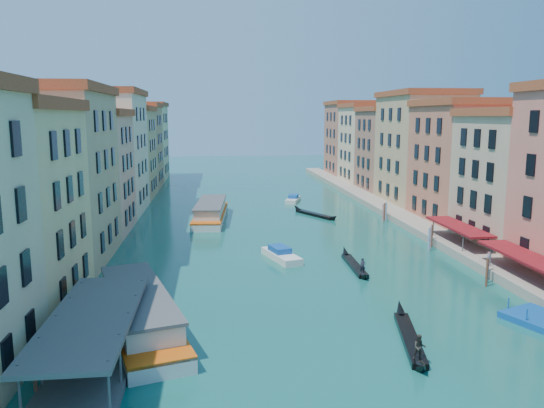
{
  "coord_description": "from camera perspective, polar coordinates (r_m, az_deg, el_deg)",
  "views": [
    {
      "loc": [
        -7.95,
        -22.23,
        16.51
      ],
      "look_at": [
        -0.24,
        46.28,
        5.04
      ],
      "focal_mm": 35.0,
      "sensor_mm": 36.0,
      "label": 1
    }
  ],
  "objects": [
    {
      "name": "vaporetto_stop",
      "position": [
        38.26,
        -18.61,
        -14.27
      ],
      "size": [
        5.4,
        16.4,
        3.65
      ],
      "color": "#515153",
      "rests_on": "ground"
    },
    {
      "name": "gondola_far",
      "position": [
        89.18,
        4.5,
        -1.02
      ],
      "size": [
        6.33,
        11.14,
        1.71
      ],
      "rotation": [
        0.0,
        0.0,
        0.48
      ],
      "color": "black",
      "rests_on": "ground"
    },
    {
      "name": "motorboat_far",
      "position": [
        103.2,
        2.28,
        0.53
      ],
      "size": [
        3.95,
        6.78,
        1.34
      ],
      "rotation": [
        0.0,
        0.0,
        -0.32
      ],
      "color": "silver",
      "rests_on": "ground"
    },
    {
      "name": "motorboat_mid",
      "position": [
        62.03,
        0.98,
        -5.45
      ],
      "size": [
        4.17,
        7.34,
        1.45
      ],
      "rotation": [
        0.0,
        0.0,
        0.3
      ],
      "color": "white",
      "rests_on": "ground"
    },
    {
      "name": "restaurant_awnings",
      "position": [
        56.01,
        26.52,
        -5.54
      ],
      "size": [
        3.2,
        44.55,
        3.12
      ],
      "color": "maroon",
      "rests_on": "ground"
    },
    {
      "name": "vaporetto_near",
      "position": [
        44.18,
        -14.15,
        -10.97
      ],
      "size": [
        9.77,
        20.02,
        2.91
      ],
      "rotation": [
        0.0,
        0.0,
        0.29
      ],
      "color": "silver",
      "rests_on": "ground"
    },
    {
      "name": "gondola_fore",
      "position": [
        59.53,
        8.84,
        -6.39
      ],
      "size": [
        1.3,
        11.28,
        2.25
      ],
      "rotation": [
        0.0,
        0.0,
        -0.03
      ],
      "color": "black",
      "rests_on": "ground"
    },
    {
      "name": "quay",
      "position": [
        93.61,
        12.34,
        -0.62
      ],
      "size": [
        4.0,
        140.0,
        1.0
      ],
      "primitive_type": "cube",
      "color": "gray",
      "rests_on": "ground"
    },
    {
      "name": "mooring_poles_left",
      "position": [
        38.91,
        -22.31,
        -14.3
      ],
      "size": [
        0.24,
        8.24,
        3.2
      ],
      "color": "brown",
      "rests_on": "ground"
    },
    {
      "name": "gondola_right",
      "position": [
        41.46,
        14.65,
        -13.65
      ],
      "size": [
        3.42,
        12.06,
        2.42
      ],
      "rotation": [
        0.0,
        0.0,
        -0.21
      ],
      "color": "black",
      "rests_on": "ground"
    },
    {
      "name": "right_bank_palazzos",
      "position": [
        95.36,
        17.11,
        4.96
      ],
      "size": [
        12.8,
        128.4,
        21.0
      ],
      "color": "brown",
      "rests_on": "ground"
    },
    {
      "name": "mooring_poles_right",
      "position": [
        59.72,
        20.88,
        -5.94
      ],
      "size": [
        1.44,
        54.24,
        3.2
      ],
      "color": "brown",
      "rests_on": "ground"
    },
    {
      "name": "left_bank_palazzos",
      "position": [
        89.02,
        -18.16,
        4.6
      ],
      "size": [
        12.8,
        128.4,
        21.0
      ],
      "color": "beige",
      "rests_on": "ground"
    },
    {
      "name": "vaporetto_far",
      "position": [
        86.03,
        -6.61,
        -0.79
      ],
      "size": [
        6.02,
        19.84,
        2.91
      ],
      "rotation": [
        0.0,
        0.0,
        -0.08
      ],
      "color": "silver",
      "rests_on": "ground"
    }
  ]
}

